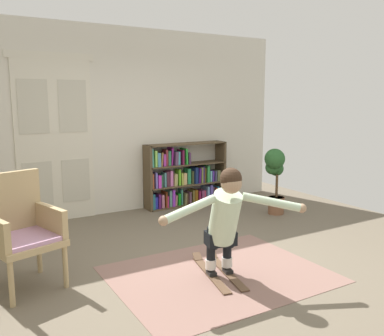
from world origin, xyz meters
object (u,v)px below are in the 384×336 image
(bookshelf, at_px, (183,178))
(potted_plant, at_px, (275,174))
(wicker_chair, at_px, (20,228))
(person_skier, at_px, (225,215))
(skis_pair, at_px, (218,271))

(bookshelf, height_order, potted_plant, bookshelf)
(wicker_chair, distance_m, person_skier, 1.97)
(bookshelf, xyz_separation_m, wicker_chair, (-2.85, -1.93, 0.12))
(bookshelf, distance_m, skis_pair, 2.88)
(bookshelf, height_order, person_skier, person_skier)
(bookshelf, relative_size, skis_pair, 1.49)
(potted_plant, distance_m, person_skier, 2.67)
(skis_pair, bearing_deg, wicker_chair, 158.24)
(potted_plant, bearing_deg, bookshelf, 130.24)
(potted_plant, bearing_deg, wicker_chair, -168.97)
(bookshelf, distance_m, person_skier, 3.04)
(person_skier, bearing_deg, bookshelf, 68.73)
(wicker_chair, xyz_separation_m, person_skier, (1.75, -0.90, 0.09))
(skis_pair, height_order, person_skier, person_skier)
(wicker_chair, xyz_separation_m, potted_plant, (3.85, 0.75, 0.06))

